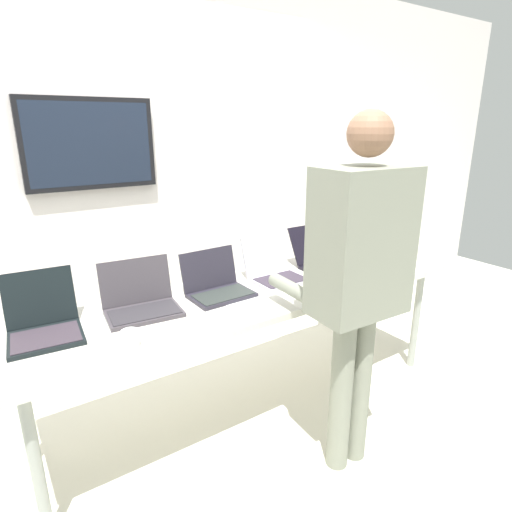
# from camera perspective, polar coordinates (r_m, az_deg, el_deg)

# --- Properties ---
(ground) EXTENTS (8.00, 8.00, 0.04)m
(ground) POSITION_cam_1_polar(r_m,az_deg,el_deg) (2.82, -0.30, -19.85)
(ground) COLOR beige
(back_wall) EXTENTS (8.00, 0.11, 2.78)m
(back_wall) POSITION_cam_1_polar(r_m,az_deg,el_deg) (3.25, -11.88, 11.91)
(back_wall) COLOR silver
(back_wall) RESTS_ON ground
(workbench) EXTENTS (2.62, 0.70, 0.78)m
(workbench) POSITION_cam_1_polar(r_m,az_deg,el_deg) (2.44, -0.33, -5.87)
(workbench) COLOR beige
(workbench) RESTS_ON ground
(equipment_box) EXTENTS (0.40, 0.31, 0.38)m
(equipment_box) POSITION_cam_1_polar(r_m,az_deg,el_deg) (3.11, 15.18, 3.41)
(equipment_box) COLOR #5C595D
(equipment_box) RESTS_ON workbench
(laptop_station_0) EXTENTS (0.33, 0.37, 0.27)m
(laptop_station_0) POSITION_cam_1_polar(r_m,az_deg,el_deg) (2.14, -26.72, -7.94)
(laptop_station_0) COLOR black
(laptop_station_0) RESTS_ON workbench
(laptop_station_1) EXTENTS (0.39, 0.33, 0.25)m
(laptop_station_1) POSITION_cam_1_polar(r_m,az_deg,el_deg) (2.22, -15.27, -5.81)
(laptop_station_1) COLOR #3B363C
(laptop_station_1) RESTS_ON workbench
(laptop_station_2) EXTENTS (0.34, 0.29, 0.24)m
(laptop_station_2) POSITION_cam_1_polar(r_m,az_deg,el_deg) (2.36, -5.31, -3.91)
(laptop_station_2) COLOR #25232D
(laptop_station_2) RESTS_ON workbench
(laptop_station_3) EXTENTS (0.31, 0.32, 0.25)m
(laptop_station_3) POSITION_cam_1_polar(r_m,az_deg,el_deg) (2.58, 2.47, -1.93)
(laptop_station_3) COLOR #B1ADBC
(laptop_station_3) RESTS_ON workbench
(laptop_station_4) EXTENTS (0.38, 0.39, 0.25)m
(laptop_station_4) POSITION_cam_1_polar(r_m,az_deg,el_deg) (2.84, 9.42, -0.27)
(laptop_station_4) COLOR black
(laptop_station_4) RESTS_ON workbench
(person) EXTENTS (0.45, 0.60, 1.74)m
(person) POSITION_cam_1_polar(r_m,az_deg,el_deg) (1.98, 13.63, -1.59)
(person) COLOR gray
(person) RESTS_ON ground
(coffee_mug) EXTENTS (0.07, 0.07, 0.08)m
(coffee_mug) POSITION_cam_1_polar(r_m,az_deg,el_deg) (1.89, -16.61, -10.73)
(coffee_mug) COLOR white
(coffee_mug) RESTS_ON workbench
(paper_sheet) EXTENTS (0.26, 0.33, 0.00)m
(paper_sheet) POSITION_cam_1_polar(r_m,az_deg,el_deg) (2.22, -1.02, -6.79)
(paper_sheet) COLOR white
(paper_sheet) RESTS_ON workbench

